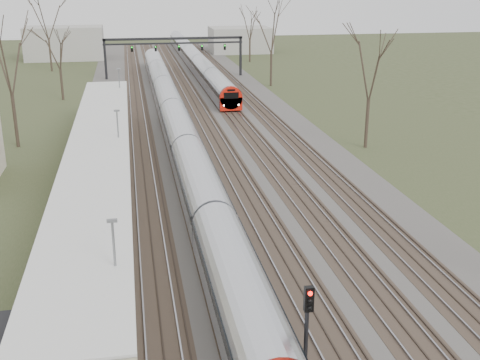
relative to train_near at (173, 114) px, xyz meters
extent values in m
cube|color=#474442|center=(2.50, 2.16, -1.43)|extent=(24.00, 160.00, 0.10)
cube|color=#4C3828|center=(-3.50, 2.16, -1.39)|extent=(2.60, 160.00, 0.06)
cube|color=gray|center=(-4.22, 2.16, -1.32)|extent=(0.07, 160.00, 0.12)
cube|color=gray|center=(-2.78, 2.16, -1.32)|extent=(0.07, 160.00, 0.12)
cube|color=#4C3828|center=(0.00, 2.16, -1.39)|extent=(2.60, 160.00, 0.06)
cube|color=gray|center=(-0.72, 2.16, -1.32)|extent=(0.07, 160.00, 0.12)
cube|color=gray|center=(0.72, 2.16, -1.32)|extent=(0.07, 160.00, 0.12)
cube|color=#4C3828|center=(3.50, 2.16, -1.39)|extent=(2.60, 160.00, 0.06)
cube|color=gray|center=(2.78, 2.16, -1.32)|extent=(0.07, 160.00, 0.12)
cube|color=gray|center=(4.22, 2.16, -1.32)|extent=(0.07, 160.00, 0.12)
cube|color=#4C3828|center=(7.00, 2.16, -1.39)|extent=(2.60, 160.00, 0.06)
cube|color=gray|center=(6.28, 2.16, -1.32)|extent=(0.07, 160.00, 0.12)
cube|color=gray|center=(7.72, 2.16, -1.32)|extent=(0.07, 160.00, 0.12)
cube|color=#4C3828|center=(10.50, 2.16, -1.39)|extent=(2.60, 160.00, 0.06)
cube|color=gray|center=(9.78, 2.16, -1.32)|extent=(0.07, 160.00, 0.12)
cube|color=gray|center=(11.22, 2.16, -1.32)|extent=(0.07, 160.00, 0.12)
cube|color=#9E9B93|center=(-6.55, -15.34, -0.98)|extent=(3.50, 69.00, 1.00)
cylinder|color=slate|center=(-6.55, -34.84, 1.02)|extent=(0.14, 0.14, 3.00)
cylinder|color=slate|center=(-6.55, -26.84, 1.02)|extent=(0.14, 0.14, 3.00)
cylinder|color=slate|center=(-6.55, -18.84, 1.02)|extent=(0.14, 0.14, 3.00)
cylinder|color=slate|center=(-6.55, -10.84, 1.02)|extent=(0.14, 0.14, 3.00)
cylinder|color=slate|center=(-6.55, -2.84, 1.02)|extent=(0.14, 0.14, 3.00)
cube|color=silver|center=(-6.55, -19.84, 2.57)|extent=(4.10, 50.00, 0.12)
cube|color=#BDB792|center=(-6.55, -19.84, 2.40)|extent=(4.10, 50.00, 0.25)
cube|color=black|center=(-7.50, 32.16, 1.52)|extent=(0.35, 0.35, 6.00)
cube|color=black|center=(13.00, 32.16, 1.52)|extent=(0.35, 0.35, 6.00)
cube|color=black|center=(2.75, 32.16, 4.42)|extent=(21.00, 0.35, 0.35)
cube|color=black|center=(2.75, 32.16, 3.72)|extent=(21.00, 0.25, 0.25)
cube|color=black|center=(-3.50, 31.96, 3.02)|extent=(0.32, 0.22, 0.85)
sphere|color=#0CFF19|center=(-3.50, 31.82, 3.27)|extent=(0.16, 0.16, 0.16)
cube|color=black|center=(0.00, 31.96, 3.02)|extent=(0.32, 0.22, 0.85)
sphere|color=#0CFF19|center=(0.00, 31.82, 3.27)|extent=(0.16, 0.16, 0.16)
cube|color=black|center=(3.50, 31.96, 3.02)|extent=(0.32, 0.22, 0.85)
sphere|color=#0CFF19|center=(3.50, 31.82, 3.27)|extent=(0.16, 0.16, 0.16)
cube|color=black|center=(7.00, 31.96, 3.02)|extent=(0.32, 0.22, 0.85)
sphere|color=#0CFF19|center=(7.00, 31.82, 3.27)|extent=(0.16, 0.16, 0.16)
cube|color=black|center=(10.50, 31.96, 3.02)|extent=(0.32, 0.22, 0.85)
sphere|color=#0CFF19|center=(10.50, 31.82, 3.27)|extent=(0.16, 0.16, 0.16)
cylinder|color=#2D231C|center=(-14.50, -4.84, 1.00)|extent=(0.30, 0.30, 4.95)
cylinder|color=#2D231C|center=(16.50, -10.84, 0.77)|extent=(0.30, 0.30, 4.50)
cube|color=#B8BAC3|center=(0.00, 0.24, -0.38)|extent=(2.55, 90.00, 1.60)
cylinder|color=#B8BAC3|center=(0.00, 0.24, 0.27)|extent=(2.60, 89.70, 2.60)
cube|color=black|center=(0.00, 0.24, 0.37)|extent=(2.62, 89.40, 0.55)
cube|color=black|center=(0.00, 0.24, -1.30)|extent=(1.80, 89.00, 0.35)
cube|color=#B8BAC3|center=(7.00, 43.32, -0.38)|extent=(2.55, 75.00, 1.60)
cylinder|color=#B8BAC3|center=(7.00, 43.32, 0.27)|extent=(2.60, 74.70, 2.60)
cube|color=black|center=(7.00, 43.32, 0.37)|extent=(2.62, 74.40, 0.55)
cube|color=red|center=(7.00, 5.92, -0.43)|extent=(2.55, 0.50, 1.50)
cylinder|color=red|center=(7.00, 5.97, 0.27)|extent=(2.60, 0.60, 2.60)
cube|color=black|center=(7.00, 5.70, 0.57)|extent=(1.70, 0.12, 0.70)
sphere|color=white|center=(6.15, 5.72, -0.53)|extent=(0.22, 0.22, 0.22)
sphere|color=white|center=(7.85, 5.72, -0.53)|extent=(0.22, 0.22, 0.22)
cube|color=black|center=(7.00, 43.32, -1.30)|extent=(1.80, 74.00, 0.35)
imported|color=navy|center=(-5.99, -39.68, 0.36)|extent=(0.48, 0.66, 1.67)
cylinder|color=black|center=(1.75, -41.68, 0.52)|extent=(0.16, 0.16, 4.00)
cube|color=black|center=(1.75, -41.83, 2.12)|extent=(0.35, 0.22, 1.00)
sphere|color=#FF0C05|center=(1.75, -41.96, 2.42)|extent=(0.18, 0.18, 0.18)
camera|label=1|loc=(-4.27, -60.43, 13.31)|focal=45.00mm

